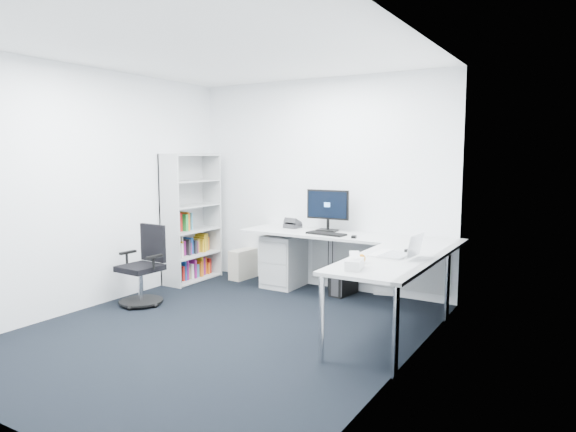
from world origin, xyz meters
The scene contains 21 objects.
ground centered at (0.00, 0.00, 0.00)m, with size 4.20×4.20×0.00m, color black.
ceiling centered at (0.00, 0.00, 2.70)m, with size 4.20×4.20×0.00m, color white.
wall_back centered at (0.00, 2.10, 1.35)m, with size 3.60×0.02×2.70m, color white.
wall_left centered at (-1.80, 0.00, 1.35)m, with size 0.02×4.20×2.70m, color white.
wall_right centered at (1.80, 0.00, 1.35)m, with size 0.02×4.20×2.70m, color white.
l_desk centered at (0.55, 1.40, 0.39)m, with size 2.67×1.50×0.78m, color #B9BBBB, non-canonical shape.
drawer_pedestal centered at (-0.38, 1.85, 0.34)m, with size 0.44×0.55×0.68m, color #B9BBBB.
bookshelf centered at (-1.62, 1.45, 0.87)m, with size 0.34×0.87×1.74m, color #B2B4B4, non-canonical shape.
task_chair centered at (-1.37, 0.26, 0.46)m, with size 0.51×0.51×0.92m, color black, non-canonical shape.
black_pc_tower centered at (0.47, 1.87, 0.20)m, with size 0.18×0.41×0.40m, color black.
beige_pc_tower centered at (-1.09, 1.91, 0.20)m, with size 0.19×0.43×0.41m, color beige.
power_strip centered at (0.97, 2.12, 0.02)m, with size 0.38×0.07×0.04m, color white.
monitor centered at (0.24, 1.85, 1.05)m, with size 0.56×0.18×0.53m, color black, non-canonical shape.
black_keyboard centered at (0.35, 1.60, 0.79)m, with size 0.48×0.17×0.02m, color black.
mouse centered at (0.74, 1.54, 0.79)m, with size 0.05×0.09×0.03m, color black.
desk_phone centered at (-0.28, 1.88, 0.84)m, with size 0.18×0.18×0.13m, color #2B2B2D, non-canonical shape.
laptop centered at (1.49, 0.76, 0.90)m, with size 0.33×0.32×0.23m, color silver, non-canonical shape.
white_keyboard centered at (1.34, 0.81, 0.79)m, with size 0.12×0.41×0.01m, color white.
headphones centered at (1.55, 1.09, 0.80)m, with size 0.11×0.17×0.04m, color black, non-canonical shape.
orange_fruit centered at (1.34, 0.32, 0.82)m, with size 0.08×0.08×0.08m, color orange.
tissue_box centered at (1.39, 0.07, 0.82)m, with size 0.12×0.24×0.08m, color white.
Camera 1 is at (3.07, -3.84, 1.74)m, focal length 32.00 mm.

